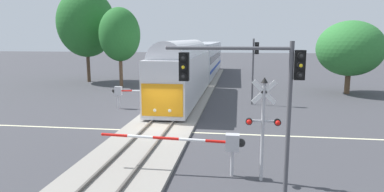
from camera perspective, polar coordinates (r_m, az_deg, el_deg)
name	(u,v)px	position (r m, az deg, el deg)	size (l,w,h in m)	color
ground_plane	(157,131)	(21.31, -5.82, -5.87)	(220.00, 220.00, 0.00)	#3D3D42
road_centre_stripe	(157,131)	(21.31, -5.82, -5.86)	(44.00, 0.20, 0.01)	beige
railway_track	(157,130)	(21.29, -5.82, -5.62)	(4.40, 80.00, 0.32)	gray
commuter_train	(198,62)	(41.32, 1.01, 5.69)	(3.04, 42.17, 5.16)	silver
crossing_gate_near	(215,143)	(14.34, 3.82, -7.80)	(6.21, 0.40, 1.80)	#B7B7BC
crossing_signal_mast	(263,119)	(13.70, 11.80, -3.78)	(1.36, 0.44, 4.22)	#B2B2B7
crossing_gate_far	(128,91)	(28.01, -10.70, 0.75)	(6.40, 0.40, 1.80)	#B7B7BC
traffic_signal_near_right	(254,81)	(11.92, 10.27, 2.42)	(4.75, 0.38, 5.61)	#4C4C51
traffic_signal_far_side	(255,61)	(29.47, 10.42, 5.80)	(0.53, 0.38, 5.63)	#4C4C51
pine_left_background	(86,23)	(46.27, -17.26, 11.55)	(7.26, 7.26, 11.79)	#4C3828
oak_behind_train	(120,35)	(40.29, -11.98, 10.00)	(4.66, 4.66, 9.09)	brown
maple_right_background	(350,49)	(38.20, 24.89, 7.21)	(6.59, 6.59, 7.40)	brown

